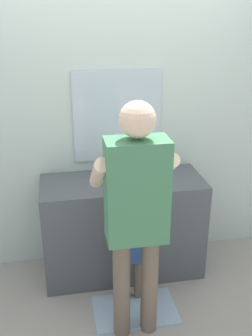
{
  "coord_description": "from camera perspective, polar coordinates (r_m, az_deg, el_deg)",
  "views": [
    {
      "loc": [
        -0.49,
        -2.6,
        2.2
      ],
      "look_at": [
        0.0,
        0.15,
        1.05
      ],
      "focal_mm": 41.9,
      "sensor_mm": 36.0,
      "label": 1
    }
  ],
  "objects": [
    {
      "name": "faucet",
      "position": [
        3.37,
        -1.02,
        0.66
      ],
      "size": [
        0.18,
        0.14,
        0.18
      ],
      "color": "#B7BABF",
      "rests_on": "vanity_cabinet"
    },
    {
      "name": "child_toddler",
      "position": [
        3.07,
        0.85,
        -11.48
      ],
      "size": [
        0.25,
        0.25,
        0.82
      ],
      "color": "#6B5B4C",
      "rests_on": "ground"
    },
    {
      "name": "bath_mat",
      "position": [
        3.25,
        1.32,
        -19.95
      ],
      "size": [
        0.64,
        0.4,
        0.02
      ],
      "primitive_type": "cube",
      "color": "#99B7CC",
      "rests_on": "ground"
    },
    {
      "name": "adult_parent",
      "position": [
        2.52,
        1.46,
        -5.43
      ],
      "size": [
        0.53,
        0.56,
        1.7
      ],
      "color": "#6B5B4C",
      "rests_on": "ground"
    },
    {
      "name": "back_wall",
      "position": [
        3.36,
        -1.42,
        7.81
      ],
      "size": [
        4.4,
        0.1,
        2.7
      ],
      "color": "silver",
      "rests_on": "ground"
    },
    {
      "name": "sink_basin",
      "position": [
        3.19,
        -0.41,
        -1.12
      ],
      "size": [
        0.34,
        0.34,
        0.11
      ],
      "color": "white",
      "rests_on": "vanity_cabinet"
    },
    {
      "name": "vanity_cabinet",
      "position": [
        3.43,
        -0.45,
        -8.54
      ],
      "size": [
        1.35,
        0.54,
        0.87
      ],
      "primitive_type": "cube",
      "color": "#4C5156",
      "rests_on": "ground"
    },
    {
      "name": "toothbrush_cup",
      "position": [
        3.32,
        4.72,
        -0.32
      ],
      "size": [
        0.07,
        0.07,
        0.21
      ],
      "color": "#4C8EB2",
      "rests_on": "vanity_cabinet"
    },
    {
      "name": "ground_plane",
      "position": [
        3.44,
        0.46,
        -17.31
      ],
      "size": [
        14.0,
        14.0,
        0.0
      ],
      "primitive_type": "plane",
      "color": "#9E998E"
    }
  ]
}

